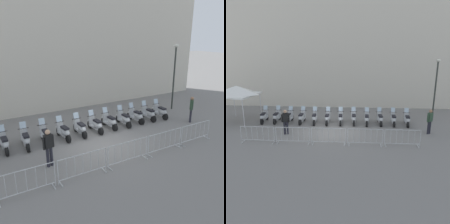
# 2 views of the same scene
# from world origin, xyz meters

# --- Properties ---
(ground_plane) EXTENTS (120.00, 120.00, 0.00)m
(ground_plane) POSITION_xyz_m (0.00, 0.00, 0.00)
(ground_plane) COLOR slate
(building_facade) EXTENTS (28.05, 6.44, 14.60)m
(building_facade) POSITION_xyz_m (-1.19, 8.08, 7.30)
(building_facade) COLOR beige
(building_facade) RESTS_ON ground
(motorcycle_1) EXTENTS (0.63, 1.72, 1.24)m
(motorcycle_1) POSITION_xyz_m (-4.78, 1.13, 0.45)
(motorcycle_1) COLOR black
(motorcycle_1) RESTS_ON ground
(motorcycle_2) EXTENTS (0.56, 1.73, 1.24)m
(motorcycle_2) POSITION_xyz_m (-3.77, 1.19, 0.45)
(motorcycle_2) COLOR black
(motorcycle_2) RESTS_ON ground
(motorcycle_3) EXTENTS (0.57, 1.73, 1.24)m
(motorcycle_3) POSITION_xyz_m (-2.77, 1.36, 0.45)
(motorcycle_3) COLOR black
(motorcycle_3) RESTS_ON ground
(motorcycle_4) EXTENTS (0.69, 1.71, 1.24)m
(motorcycle_4) POSITION_xyz_m (-1.75, 1.46, 0.45)
(motorcycle_4) COLOR black
(motorcycle_4) RESTS_ON ground
(motorcycle_5) EXTENTS (0.61, 1.72, 1.24)m
(motorcycle_5) POSITION_xyz_m (-0.75, 1.62, 0.45)
(motorcycle_5) COLOR black
(motorcycle_5) RESTS_ON ground
(motorcycle_6) EXTENTS (0.67, 1.72, 1.24)m
(motorcycle_6) POSITION_xyz_m (0.25, 1.78, 0.45)
(motorcycle_6) COLOR black
(motorcycle_6) RESTS_ON ground
(motorcycle_7) EXTENTS (0.66, 1.72, 1.24)m
(motorcycle_7) POSITION_xyz_m (1.25, 2.00, 0.45)
(motorcycle_7) COLOR black
(motorcycle_7) RESTS_ON ground
(motorcycle_8) EXTENTS (0.58, 1.73, 1.24)m
(motorcycle_8) POSITION_xyz_m (2.26, 2.06, 0.45)
(motorcycle_8) COLOR black
(motorcycle_8) RESTS_ON ground
(motorcycle_9) EXTENTS (0.67, 1.72, 1.24)m
(motorcycle_9) POSITION_xyz_m (3.26, 2.29, 0.45)
(motorcycle_9) COLOR black
(motorcycle_9) RESTS_ON ground
(motorcycle_10) EXTENTS (0.58, 1.73, 1.24)m
(motorcycle_10) POSITION_xyz_m (4.26, 2.40, 0.45)
(motorcycle_10) COLOR black
(motorcycle_10) RESTS_ON ground
(motorcycle_11) EXTENTS (0.56, 1.73, 1.24)m
(motorcycle_11) POSITION_xyz_m (5.27, 2.48, 0.45)
(motorcycle_11) COLOR black
(motorcycle_11) RESTS_ON ground
(barrier_segment_0) EXTENTS (2.12, 0.72, 1.07)m
(barrier_segment_0) POSITION_xyz_m (-4.06, -2.94, 0.53)
(barrier_segment_0) COLOR #B2B5B7
(barrier_segment_0) RESTS_ON ground
(barrier_segment_1) EXTENTS (2.12, 0.72, 1.07)m
(barrier_segment_1) POSITION_xyz_m (-1.86, -2.62, 0.53)
(barrier_segment_1) COLOR #B2B5B7
(barrier_segment_1) RESTS_ON ground
(barrier_segment_2) EXTENTS (2.12, 0.72, 1.07)m
(barrier_segment_2) POSITION_xyz_m (0.34, -2.30, 0.53)
(barrier_segment_2) COLOR #B2B5B7
(barrier_segment_2) RESTS_ON ground
(barrier_segment_3) EXTENTS (2.12, 0.72, 1.07)m
(barrier_segment_3) POSITION_xyz_m (2.54, -1.97, 0.53)
(barrier_segment_3) COLOR #B2B5B7
(barrier_segment_3) RESTS_ON ground
(barrier_segment_4) EXTENTS (2.12, 0.72, 1.07)m
(barrier_segment_4) POSITION_xyz_m (4.73, -1.65, 0.53)
(barrier_segment_4) COLOR #B2B5B7
(barrier_segment_4) RESTS_ON ground
(street_lamp) EXTENTS (0.36, 0.36, 4.92)m
(street_lamp) POSITION_xyz_m (7.31, 3.92, 3.03)
(street_lamp) COLOR #2D332D
(street_lamp) RESTS_ON ground
(officer_near_row_end) EXTENTS (0.41, 0.43, 1.73)m
(officer_near_row_end) POSITION_xyz_m (6.63, 0.97, 0.98)
(officer_near_row_end) COLOR #23232D
(officer_near_row_end) RESTS_ON ground
(officer_mid_plaza) EXTENTS (0.51, 0.35, 1.73)m
(officer_mid_plaza) POSITION_xyz_m (-2.96, -1.17, 0.98)
(officer_mid_plaza) COLOR #23232D
(officer_mid_plaza) RESTS_ON ground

